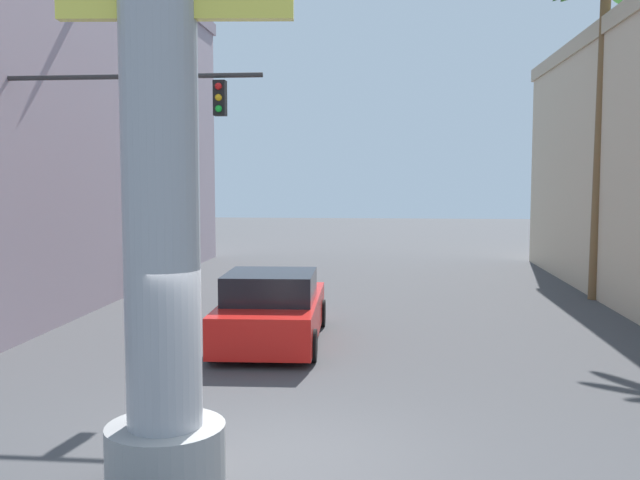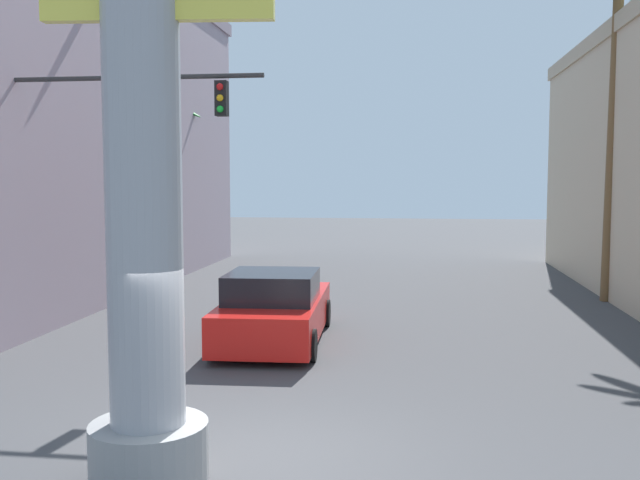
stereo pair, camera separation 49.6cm
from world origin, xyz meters
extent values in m
plane|color=#424244|center=(0.00, 10.00, 0.00)|extent=(91.76, 91.76, 0.00)
cylinder|color=#9E9EA3|center=(-1.21, -0.72, 4.45)|extent=(0.86, 0.86, 8.91)
cylinder|color=gray|center=(-1.21, -0.72, 0.35)|extent=(1.37, 1.37, 0.70)
cylinder|color=#333333|center=(-4.08, 5.72, 5.58)|extent=(5.79, 0.10, 0.10)
cube|color=black|center=(-2.06, 5.72, 5.13)|extent=(0.24, 0.24, 0.70)
sphere|color=red|center=(-2.06, 5.59, 5.35)|extent=(0.14, 0.14, 0.14)
sphere|color=yellow|center=(-2.06, 5.59, 5.13)|extent=(0.14, 0.14, 0.14)
sphere|color=green|center=(-2.06, 5.59, 4.91)|extent=(0.14, 0.14, 0.14)
cylinder|color=black|center=(-2.17, 8.22, 0.32)|extent=(0.25, 0.65, 0.64)
cylinder|color=black|center=(-0.28, 8.29, 0.32)|extent=(0.25, 0.65, 0.64)
cylinder|color=black|center=(-2.04, 4.86, 0.32)|extent=(0.25, 0.65, 0.64)
cylinder|color=black|center=(-0.14, 4.94, 0.32)|extent=(0.25, 0.65, 0.64)
cube|color=red|center=(-1.16, 6.58, 0.56)|extent=(2.18, 4.87, 0.80)
cube|color=black|center=(-1.14, 6.22, 1.26)|extent=(1.91, 2.09, 0.60)
cylinder|color=brown|center=(7.37, 12.89, 4.57)|extent=(0.41, 0.38, 9.14)
cylinder|color=brown|center=(-7.51, 18.07, 3.14)|extent=(0.50, 0.50, 6.30)
ellipsoid|color=#1F722D|center=(-6.81, 17.98, 6.12)|extent=(1.20, 0.39, 0.64)
ellipsoid|color=#1E6D2D|center=(-7.10, 18.53, 6.17)|extent=(0.97, 1.24, 0.47)
ellipsoid|color=#225E2D|center=(-7.64, 18.60, 6.15)|extent=(0.73, 1.28, 0.55)
ellipsoid|color=#2A782D|center=(-8.06, 18.11, 6.15)|extent=(1.27, 0.57, 0.53)
ellipsoid|color=#206A2D|center=(-7.64, 17.40, 6.13)|extent=(0.73, 1.26, 0.59)
ellipsoid|color=#23702D|center=(-7.18, 17.43, 6.09)|extent=(0.81, 1.21, 0.72)
cylinder|color=brown|center=(-7.06, 10.39, 4.63)|extent=(0.48, 0.42, 9.27)
cylinder|color=gray|center=(-5.94, 13.56, 0.43)|extent=(0.14, 0.14, 0.85)
cylinder|color=gray|center=(-5.80, 13.41, 0.43)|extent=(0.14, 0.14, 0.85)
cylinder|color=#B22626|center=(-5.87, 13.49, 1.14)|extent=(0.48, 0.48, 0.57)
sphere|color=tan|center=(-5.87, 13.49, 1.53)|extent=(0.22, 0.22, 0.22)
camera|label=1|loc=(1.31, -8.46, 3.51)|focal=40.00mm
camera|label=2|loc=(1.81, -8.41, 3.51)|focal=40.00mm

